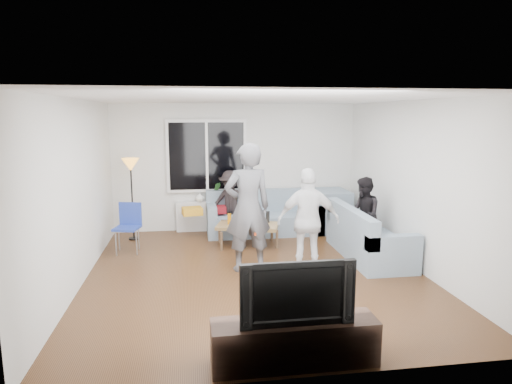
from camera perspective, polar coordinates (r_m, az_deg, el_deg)
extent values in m
cube|color=#56351C|center=(6.86, -0.09, -10.56)|extent=(5.00, 5.50, 0.04)
cube|color=white|center=(6.43, -0.09, 12.05)|extent=(5.00, 5.50, 0.04)
cube|color=silver|center=(9.24, -2.60, 3.20)|extent=(5.00, 0.04, 2.60)
cube|color=silver|center=(3.87, 5.95, -6.38)|extent=(5.00, 0.04, 2.60)
cube|color=silver|center=(6.64, -22.13, -0.18)|extent=(0.04, 5.50, 2.60)
cube|color=silver|center=(7.32, 19.82, 0.84)|extent=(0.04, 5.50, 2.60)
cube|color=white|center=(9.09, -6.34, 4.62)|extent=(1.62, 0.06, 1.47)
cube|color=black|center=(9.05, -6.33, 4.60)|extent=(1.50, 0.02, 1.35)
cube|color=white|center=(9.04, -6.33, 4.59)|extent=(0.05, 0.03, 1.35)
cube|color=silver|center=(9.25, -6.18, -3.07)|extent=(1.30, 0.12, 0.62)
imported|color=#2C6026|center=(9.13, -5.17, 0.02)|extent=(0.24, 0.20, 0.39)
imported|color=white|center=(9.14, -7.24, -0.68)|extent=(0.20, 0.20, 0.19)
cube|color=gray|center=(9.27, 9.02, -2.39)|extent=(0.85, 0.85, 0.85)
cube|color=gold|center=(8.81, -8.19, -2.44)|extent=(0.42, 0.37, 0.14)
cube|color=maroon|center=(8.90, -5.05, -2.25)|extent=(0.37, 0.31, 0.13)
cube|color=olive|center=(8.19, -1.08, -5.53)|extent=(1.22, 0.88, 0.40)
cylinder|color=maroon|center=(8.08, -1.19, -3.65)|extent=(0.17, 0.17, 0.17)
imported|color=#515156|center=(6.74, -1.05, -2.02)|extent=(0.77, 0.56, 1.97)
imported|color=white|center=(6.75, 6.74, -3.70)|extent=(0.98, 0.50, 1.60)
imported|color=black|center=(7.94, 13.63, -2.88)|extent=(0.59, 0.71, 1.32)
imported|color=black|center=(8.87, -3.28, -1.38)|extent=(0.94, 0.72, 1.29)
cube|color=#34221A|center=(4.52, 4.95, -18.65)|extent=(1.60, 0.40, 0.44)
imported|color=black|center=(4.30, 5.05, -12.40)|extent=(1.09, 0.14, 0.62)
cylinder|color=black|center=(8.27, -0.79, -3.15)|extent=(0.07, 0.07, 0.22)
cylinder|color=black|center=(8.25, 1.53, -3.20)|extent=(0.07, 0.07, 0.21)
cylinder|color=#1C9B21|center=(7.99, -1.82, -3.64)|extent=(0.08, 0.08, 0.22)
cylinder|color=orange|center=(8.13, -3.44, -3.48)|extent=(0.07, 0.07, 0.20)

